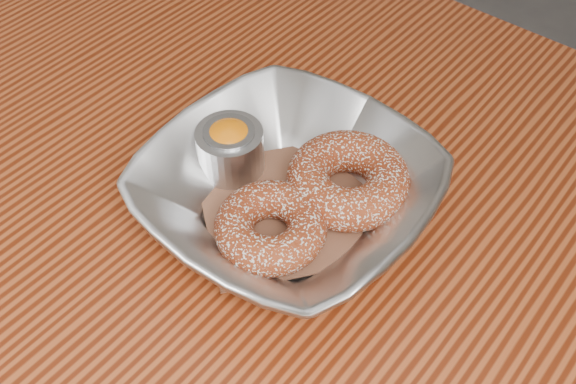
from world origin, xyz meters
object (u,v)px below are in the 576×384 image
Objects in this scene: serving_bowl at (288,192)px; donut_front at (271,227)px; ramekin at (230,147)px; donut_back at (348,179)px; table at (197,227)px.

donut_front is (0.01, -0.04, -0.00)m from serving_bowl.
ramekin is (-0.08, 0.04, 0.01)m from donut_front.
ramekin reaches higher than donut_back.
donut_front is 0.09m from ramekin.
donut_front is 1.53× the size of ramekin.
donut_back reaches higher than donut_front.
serving_bowl is at bearing 107.23° from donut_front.
table is 0.14m from ramekin.
ramekin reaches higher than table.
serving_bowl is 2.24× the size of donut_back.
table is at bearing 168.48° from donut_front.
donut_back is 0.08m from donut_front.
serving_bowl reaches higher than donut_back.
donut_front is (-0.02, -0.08, -0.00)m from donut_back.
donut_front is at bearing -72.77° from serving_bowl.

